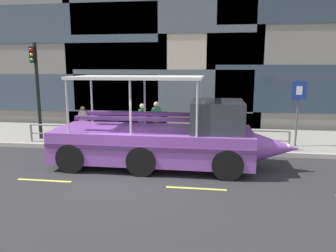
% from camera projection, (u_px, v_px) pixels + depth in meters
% --- Properties ---
extents(ground_plane, '(120.00, 120.00, 0.00)m').
position_uv_depth(ground_plane, '(125.00, 175.00, 10.76)').
color(ground_plane, '#2B2B2D').
extents(sidewalk, '(32.00, 4.80, 0.18)m').
position_uv_depth(sidewalk, '(155.00, 137.00, 16.19)').
color(sidewalk, gray).
rests_on(sidewalk, ground_plane).
extents(curb_edge, '(32.00, 0.18, 0.18)m').
position_uv_depth(curb_edge, '(145.00, 149.00, 13.77)').
color(curb_edge, '#B2ADA3').
rests_on(curb_edge, ground_plane).
extents(lane_centreline, '(25.80, 0.12, 0.01)m').
position_uv_depth(lane_centreline, '(118.00, 184.00, 9.95)').
color(lane_centreline, '#DBD64C').
rests_on(lane_centreline, ground_plane).
extents(curb_guardrail, '(11.33, 0.09, 0.82)m').
position_uv_depth(curb_guardrail, '(153.00, 133.00, 13.94)').
color(curb_guardrail, gray).
rests_on(curb_guardrail, sidewalk).
extents(traffic_light_pole, '(0.24, 0.46, 4.43)m').
position_uv_depth(traffic_light_pole, '(36.00, 82.00, 14.92)').
color(traffic_light_pole, black).
rests_on(traffic_light_pole, sidewalk).
extents(parking_sign, '(0.60, 0.12, 2.76)m').
position_uv_depth(parking_sign, '(298.00, 103.00, 13.60)').
color(parking_sign, '#4C4F54').
rests_on(parking_sign, sidewalk).
extents(duck_tour_boat, '(8.68, 2.56, 3.22)m').
position_uv_depth(duck_tour_boat, '(167.00, 138.00, 11.56)').
color(duck_tour_boat, purple).
rests_on(duck_tour_boat, ground_plane).
extents(pedestrian_near_bow, '(0.38, 0.32, 1.60)m').
position_uv_depth(pedestrian_near_bow, '(241.00, 122.00, 14.23)').
color(pedestrian_near_bow, '#1E2338').
rests_on(pedestrian_near_bow, sidewalk).
extents(pedestrian_mid_left, '(0.42, 0.36, 1.77)m').
position_uv_depth(pedestrian_mid_left, '(156.00, 117.00, 15.04)').
color(pedestrian_mid_left, '#47423D').
rests_on(pedestrian_mid_left, sidewalk).
extents(pedestrian_mid_right, '(0.31, 0.43, 1.66)m').
position_uv_depth(pedestrian_mid_right, '(142.00, 118.00, 15.21)').
color(pedestrian_mid_right, '#1E2338').
rests_on(pedestrian_mid_right, sidewalk).
extents(pedestrian_near_stern, '(0.44, 0.21, 1.51)m').
position_uv_depth(pedestrian_near_stern, '(83.00, 119.00, 15.47)').
color(pedestrian_near_stern, black).
rests_on(pedestrian_near_stern, sidewalk).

